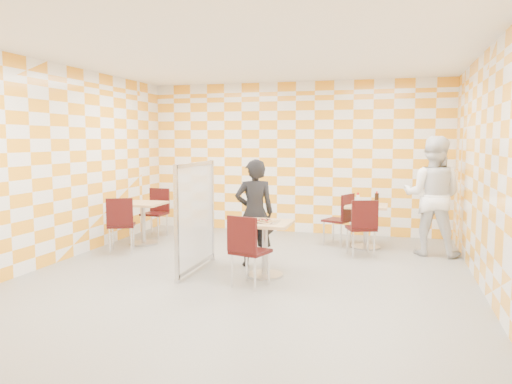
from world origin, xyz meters
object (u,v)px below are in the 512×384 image
empty_table (143,216)px  chair_empty_far (157,208)px  sport_bottle (358,199)px  soda_bottle (377,199)px  man_white (432,196)px  man_dark (255,213)px  chair_second_front (363,224)px  chair_empty_near (121,221)px  second_table (366,219)px  main_table (265,239)px  chair_main_front (247,246)px  chair_second_side (342,216)px  partition (196,216)px

empty_table → chair_empty_far: bearing=97.6°
sport_bottle → soda_bottle: soda_bottle is taller
chair_empty_far → man_white: size_ratio=0.48×
empty_table → man_dark: bearing=-21.9°
chair_second_front → chair_empty_near: same height
second_table → empty_table: 3.92m
main_table → chair_main_front: (-0.08, -0.61, 0.04)m
chair_second_front → chair_empty_near: bearing=-168.6°
empty_table → chair_second_side: 3.52m
chair_main_front → soda_bottle: bearing=62.9°
chair_second_front → chair_empty_far: size_ratio=1.00×
second_table → chair_empty_far: chair_empty_far is taller
empty_table → sport_bottle: 3.80m
empty_table → chair_main_front: (2.54, -2.06, 0.04)m
empty_table → man_white: bearing=6.1°
empty_table → man_white: man_white is taller
partition → sport_bottle: (2.09, 2.25, 0.05)m
chair_empty_near → man_dark: (2.33, -0.18, 0.25)m
chair_main_front → chair_empty_far: same height
chair_empty_near → second_table: bearing=21.4°
main_table → chair_second_front: chair_second_front is taller
chair_empty_far → partition: partition is taller
main_table → second_table: (1.23, 2.19, 0.00)m
partition → man_dark: man_dark is taller
chair_main_front → chair_second_side: same height
chair_main_front → man_dark: size_ratio=0.59×
empty_table → chair_main_front: size_ratio=0.81×
second_table → man_white: man_white is taller
empty_table → chair_second_front: chair_second_front is taller
chair_second_front → partition: 2.67m
chair_main_front → partition: size_ratio=0.60×
partition → man_white: size_ratio=0.81×
chair_empty_far → partition: size_ratio=0.60×
chair_empty_near → empty_table: bearing=90.0°
man_white → chair_second_side: bearing=1.5°
second_table → chair_empty_near: 4.13m
soda_bottle → main_table: bearing=-121.6°
chair_empty_near → chair_empty_far: size_ratio=1.00×
main_table → sport_bottle: (1.08, 2.26, 0.33)m
second_table → chair_second_side: chair_second_side is taller
main_table → chair_empty_far: chair_empty_far is taller
empty_table → chair_second_front: (3.84, 0.02, 0.04)m
empty_table → partition: partition is taller
second_table → chair_second_side: 0.41m
chair_second_front → chair_empty_far: same height
soda_bottle → chair_second_side: bearing=-174.9°
empty_table → chair_second_side: size_ratio=0.81×
sport_bottle → chair_empty_far: bearing=-178.7°
partition → chair_empty_far: bearing=128.1°
chair_main_front → chair_second_front: bearing=58.0°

